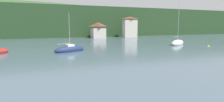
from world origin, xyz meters
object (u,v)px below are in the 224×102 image
(sailboat_far_5, at_px, (177,43))
(shore_building_westcentral, at_px, (130,27))
(sailboat_far_1, at_px, (70,49))
(mooring_buoy_mid, at_px, (209,46))
(shore_building_west, at_px, (98,30))

(sailboat_far_5, bearing_deg, shore_building_westcentral, 51.37)
(sailboat_far_1, height_order, mooring_buoy_mid, sailboat_far_1)
(mooring_buoy_mid, bearing_deg, sailboat_far_1, 174.03)
(sailboat_far_1, relative_size, mooring_buoy_mid, 15.14)
(shore_building_west, height_order, shore_building_westcentral, shore_building_westcentral)
(shore_building_west, xyz_separation_m, mooring_buoy_mid, (16.57, -42.23, -3.26))
(shore_building_west, height_order, sailboat_far_1, sailboat_far_1)
(shore_building_westcentral, relative_size, sailboat_far_1, 1.10)
(sailboat_far_5, height_order, mooring_buoy_mid, sailboat_far_5)
(shore_building_west, relative_size, mooring_buoy_mid, 11.94)
(sailboat_far_1, relative_size, sailboat_far_5, 0.66)
(shore_building_west, distance_m, mooring_buoy_mid, 45.48)
(shore_building_west, bearing_deg, sailboat_far_5, -71.36)
(shore_building_west, xyz_separation_m, sailboat_far_1, (-18.47, -38.56, -2.83))
(mooring_buoy_mid, bearing_deg, shore_building_westcentral, 92.35)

